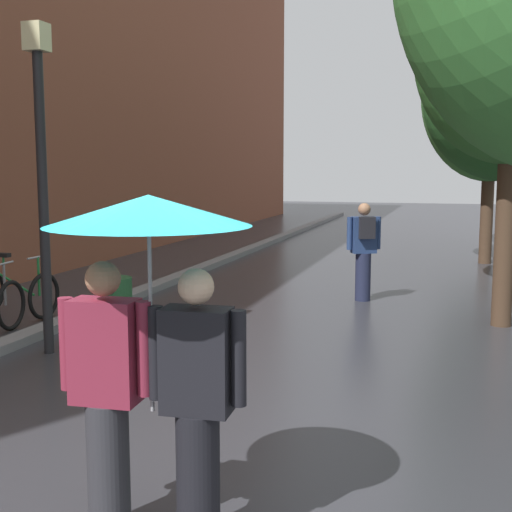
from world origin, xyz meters
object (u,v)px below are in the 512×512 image
Objects in this scene: street_tree_2 at (508,94)px; litter_bin at (115,310)px; pedestrian_walking_midground at (364,249)px; couple_under_umbrella at (150,308)px; street_lamp_post at (42,163)px; parked_bicycle_3 at (16,292)px; street_tree_4 at (493,116)px; street_tree_3 at (492,94)px.

litter_bin is at bearing -131.79° from street_tree_2.
couple_under_umbrella is at bearing -91.58° from pedestrian_walking_midground.
couple_under_umbrella is at bearing -48.91° from street_lamp_post.
parked_bicycle_3 reaches higher than litter_bin.
pedestrian_walking_midground is at bearing -104.55° from street_tree_4.
parked_bicycle_3 is 0.54× the size of couple_under_umbrella.
litter_bin is at bearing 50.40° from street_lamp_post.
street_tree_2 is 2.45× the size of couple_under_umbrella.
parked_bicycle_3 is (-7.19, -11.74, -3.29)m from street_tree_4.
street_lamp_post is at bearing -126.37° from pedestrian_walking_midground.
street_lamp_post reaches higher than couple_under_umbrella.
street_tree_4 is 6.28× the size of litter_bin.
street_tree_4 is at bearing 68.50° from litter_bin.
street_tree_3 reaches higher than street_tree_2.
pedestrian_walking_midground reaches higher than parked_bicycle_3.
street_tree_3 is at bearing 92.28° from street_tree_2.
pedestrian_walking_midground is (-2.34, -9.00, -2.78)m from street_tree_4.
pedestrian_walking_midground is (4.86, 2.74, 0.50)m from parked_bicycle_3.
pedestrian_walking_midground reaches higher than litter_bin.
couple_under_umbrella is (-2.55, -16.82, -2.24)m from street_tree_4.
parked_bicycle_3 is (-7.00, -8.08, -3.52)m from street_tree_3.
couple_under_umbrella reaches higher than litter_bin.
litter_bin is at bearing -118.00° from street_tree_3.
parked_bicycle_3 is at bearing 135.11° from street_lamp_post.
street_tree_2 reaches higher than pedestrian_walking_midground.
parked_bicycle_3 is at bearing -147.36° from street_tree_2.
litter_bin is (-4.81, -9.05, -3.47)m from street_tree_3.
street_tree_4 reaches higher than street_tree_2.
couple_under_umbrella is (-2.36, -13.16, -2.46)m from street_tree_3.
street_lamp_post is 2.35× the size of pedestrian_walking_midground.
street_tree_4 reaches higher than pedestrian_walking_midground.
street_tree_2 is at bearing 32.64° from parked_bicycle_3.
street_tree_4 reaches higher than street_lamp_post.
pedestrian_walking_midground is at bearing -111.84° from street_tree_3.
street_lamp_post is (1.64, -1.63, 1.92)m from parked_bicycle_3.
street_lamp_post is at bearing -118.89° from street_tree_3.
parked_bicycle_3 is 0.29× the size of street_lamp_post.
litter_bin is (-5.01, -12.71, -3.24)m from street_tree_4.
pedestrian_walking_midground is (0.22, 7.81, -0.55)m from couple_under_umbrella.
pedestrian_walking_midground is (-2.14, -5.34, -3.01)m from street_tree_3.
couple_under_umbrella reaches higher than pedestrian_walking_midground.
couple_under_umbrella is 4.89m from litter_bin.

